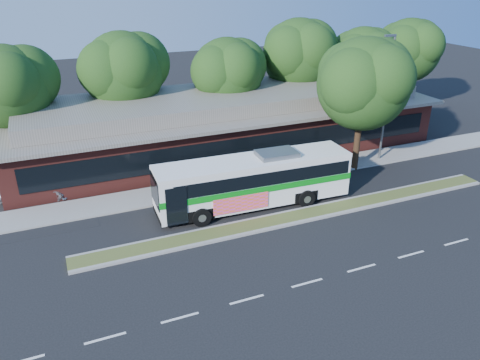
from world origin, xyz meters
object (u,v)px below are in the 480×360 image
(lamp_post, at_px, (387,95))
(sedan, at_px, (32,188))
(sidewalk_tree, at_px, (368,81))
(transit_bus, at_px, (254,178))

(lamp_post, xyz_separation_m, sedan, (-23.90, 3.16, -4.24))
(sedan, height_order, sidewalk_tree, sidewalk_tree)
(lamp_post, bearing_deg, transit_bus, -165.21)
(lamp_post, height_order, sidewalk_tree, sidewalk_tree)
(lamp_post, relative_size, transit_bus, 0.77)
(transit_bus, height_order, sidewalk_tree, sidewalk_tree)
(transit_bus, xyz_separation_m, sidewalk_tree, (9.40, 2.52, 4.41))
(sedan, bearing_deg, sidewalk_tree, -88.60)
(lamp_post, distance_m, sedan, 24.48)
(sedan, xyz_separation_m, sidewalk_tree, (21.68, -3.72, 5.57))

